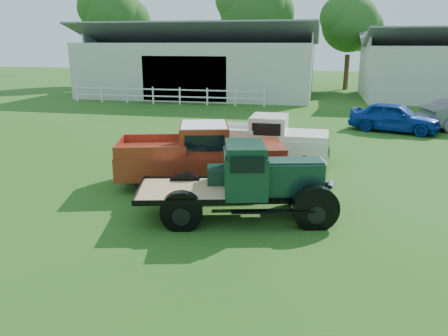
% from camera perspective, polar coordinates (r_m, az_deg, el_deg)
% --- Properties ---
extents(ground, '(120.00, 120.00, 0.00)m').
position_cam_1_polar(ground, '(10.87, -2.37, -6.99)').
color(ground, '#386320').
extents(shed_left, '(18.80, 10.20, 5.60)m').
position_cam_1_polar(shed_left, '(36.95, -2.99, 13.86)').
color(shed_left, beige).
rests_on(shed_left, ground).
extents(fence_rail, '(14.20, 0.16, 1.20)m').
position_cam_1_polar(fence_rail, '(31.70, -7.54, 9.37)').
color(fence_rail, white).
rests_on(fence_rail, ground).
extents(tree_a, '(6.30, 6.30, 10.50)m').
position_cam_1_polar(tree_a, '(47.36, -14.27, 16.87)').
color(tree_a, '#254018').
rests_on(tree_a, ground).
extents(tree_b, '(6.90, 6.90, 11.50)m').
position_cam_1_polar(tree_b, '(44.18, 3.72, 18.05)').
color(tree_b, '#254018').
rests_on(tree_b, ground).
extents(tree_c, '(5.40, 5.40, 9.00)m').
position_cam_1_polar(tree_c, '(42.75, 15.98, 15.87)').
color(tree_c, '#254018').
rests_on(tree_c, ground).
extents(vintage_flatbed, '(5.13, 3.00, 1.91)m').
position_cam_1_polar(vintage_flatbed, '(10.82, 2.21, -1.72)').
color(vintage_flatbed, '#143426').
rests_on(vintage_flatbed, ground).
extents(red_pickup, '(5.58, 3.32, 1.91)m').
position_cam_1_polar(red_pickup, '(13.42, -3.05, 1.83)').
color(red_pickup, maroon).
rests_on(red_pickup, ground).
extents(white_pickup, '(4.63, 1.85, 1.69)m').
position_cam_1_polar(white_pickup, '(16.05, 5.53, 3.76)').
color(white_pickup, silver).
rests_on(white_pickup, ground).
extents(misc_car_blue, '(4.53, 2.98, 1.43)m').
position_cam_1_polar(misc_car_blue, '(23.11, 21.35, 6.21)').
color(misc_car_blue, navy).
rests_on(misc_car_blue, ground).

